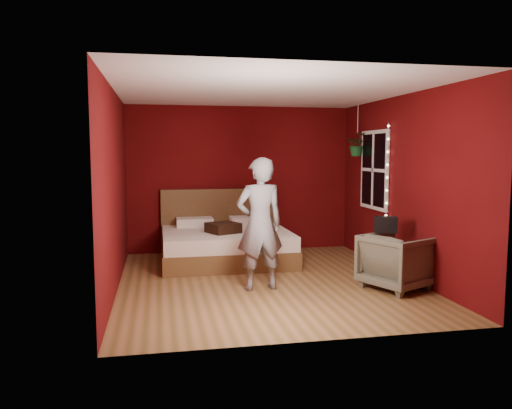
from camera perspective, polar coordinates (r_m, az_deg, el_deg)
name	(u,v)px	position (r m, az deg, el deg)	size (l,w,h in m)	color
floor	(267,281)	(7.01, 1.21, -8.76)	(4.50, 4.50, 0.00)	brown
room_walls	(267,160)	(6.78, 1.24, 5.10)	(4.04, 4.54, 2.62)	#55090B
window	(374,170)	(8.26, 13.34, 3.86)	(0.05, 0.97, 1.27)	white
fairy_lights	(387,171)	(7.78, 14.77, 3.70)	(0.04, 0.04, 1.45)	silver
bed	(225,243)	(8.25, -3.53, -4.42)	(2.06, 1.75, 1.13)	brown
person	(260,224)	(6.44, 0.43, -2.26)	(0.63, 0.41, 1.72)	slate
armchair	(397,261)	(6.82, 15.83, -6.28)	(0.77, 0.80, 0.72)	#5F604B
handbag	(386,224)	(6.85, 14.61, -2.21)	(0.30, 0.15, 0.21)	black
throw_pillow	(223,228)	(7.91, -3.78, -2.67)	(0.44, 0.44, 0.16)	#321B10
hanging_plant	(357,144)	(8.69, 11.51, 6.74)	(0.45, 0.43, 0.88)	silver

